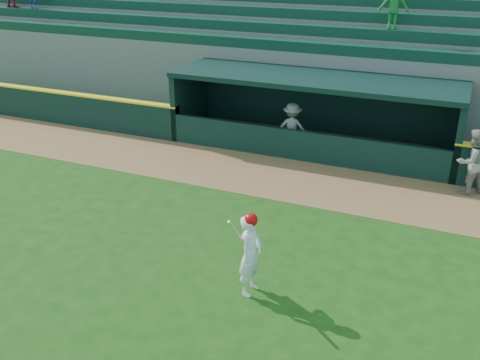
% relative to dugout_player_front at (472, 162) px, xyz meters
% --- Properties ---
extents(ground, '(120.00, 120.00, 0.00)m').
position_rel_dugout_player_front_xyz_m(ground, '(-5.00, -6.01, -0.93)').
color(ground, '#1B4411').
rests_on(ground, ground).
extents(warning_track, '(40.00, 3.00, 0.01)m').
position_rel_dugout_player_front_xyz_m(warning_track, '(-5.00, -1.11, -0.93)').
color(warning_track, brown).
rests_on(warning_track, ground).
extents(field_wall_left, '(15.50, 0.30, 1.20)m').
position_rel_dugout_player_front_xyz_m(field_wall_left, '(-17.25, 0.54, -0.33)').
color(field_wall_left, black).
rests_on(field_wall_left, ground).
extents(wall_stripe_left, '(15.50, 0.32, 0.06)m').
position_rel_dugout_player_front_xyz_m(wall_stripe_left, '(-17.25, 0.54, 0.30)').
color(wall_stripe_left, yellow).
rests_on(wall_stripe_left, field_wall_left).
extents(dugout_player_front, '(1.15, 1.12, 1.86)m').
position_rel_dugout_player_front_xyz_m(dugout_player_front, '(0.00, 0.00, 0.00)').
color(dugout_player_front, gray).
rests_on(dugout_player_front, ground).
extents(dugout_player_inside, '(1.18, 0.81, 1.67)m').
position_rel_dugout_player_front_xyz_m(dugout_player_inside, '(-5.52, 1.09, -0.09)').
color(dugout_player_inside, gray).
rests_on(dugout_player_inside, ground).
extents(dugout, '(9.40, 2.80, 2.46)m').
position_rel_dugout_player_front_xyz_m(dugout, '(-5.00, 2.00, 0.43)').
color(dugout, slate).
rests_on(dugout, ground).
extents(stands, '(34.50, 6.25, 7.10)m').
position_rel_dugout_player_front_xyz_m(stands, '(-5.03, 6.56, 1.46)').
color(stands, slate).
rests_on(stands, ground).
extents(batter_at_plate, '(0.52, 0.79, 1.78)m').
position_rel_dugout_player_front_xyz_m(batter_at_plate, '(-3.79, -6.70, -0.05)').
color(batter_at_plate, white).
rests_on(batter_at_plate, ground).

